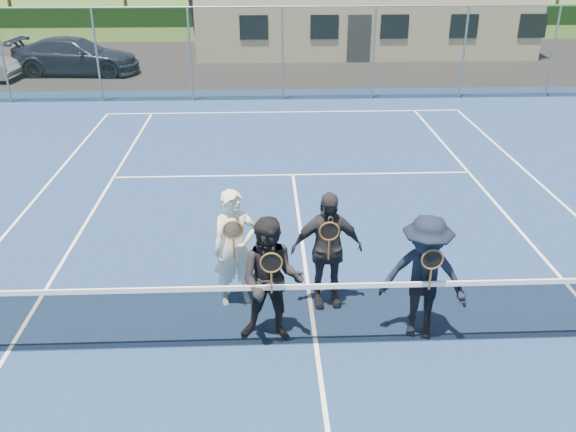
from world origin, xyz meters
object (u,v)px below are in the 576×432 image
Objects in this scene: car_c at (76,56)px; tennis_net at (317,312)px; player_c at (327,250)px; player_d at (424,278)px; player_b at (271,281)px; player_a at (235,248)px.

tennis_net is (8.02, -18.03, -0.17)m from car_c.
car_c is at bearing 115.86° from player_c.
player_c is at bearing 77.64° from tennis_net.
player_d reaches higher than tennis_net.
player_b is at bearing -153.39° from car_c.
player_a reaches higher than car_c.
tennis_net is at bearing -16.11° from player_b.
player_c is at bearing 46.27° from player_b.
car_c is 2.71× the size of player_c.
player_c is (8.24, -17.00, 0.21)m from car_c.
car_c is at bearing 117.91° from player_d.
player_b is (-0.59, 0.17, 0.38)m from tennis_net.
player_b is 1.00× the size of player_d.
player_b reaches higher than car_c.
player_c and player_d have the same top height.
player_d is (1.22, -0.85, -0.00)m from player_c.
player_a reaches higher than tennis_net.
player_c reaches higher than car_c.
player_a is at bearing 159.66° from player_d.
tennis_net is 1.50m from player_d.
car_c is 0.42× the size of tennis_net.
player_a and player_d have the same top height.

